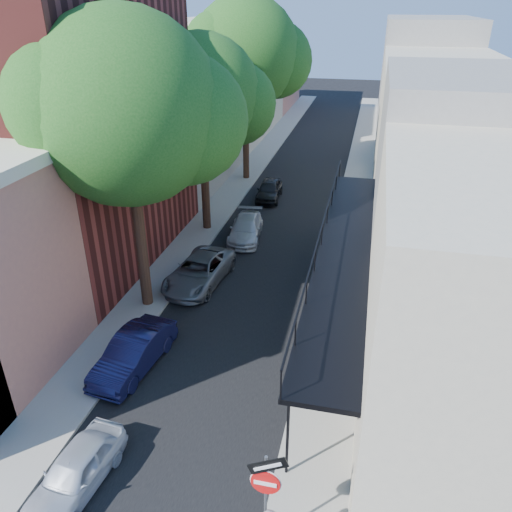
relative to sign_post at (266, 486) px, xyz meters
The scene contains 14 objects.
road_surface 29.27m from the sign_post, 96.21° to the left, with size 6.00×64.00×0.01m, color black.
sidewalk_left 29.96m from the sign_post, 103.85° to the left, with size 2.00×64.00×0.12m, color gray.
sidewalk_right 29.11m from the sign_post, 88.34° to the left, with size 2.00×64.00×0.12m, color gray.
buildings_left 30.59m from the sign_post, 114.15° to the left, with size 10.10×59.10×12.00m.
buildings_right 29.20m from the sign_post, 78.44° to the left, with size 9.80×55.00×10.00m.
sign_post is the anchor object (origin of this frame).
oak_near 12.77m from the sign_post, 125.09° to the left, with size 7.48×6.80×11.42m.
oak_mid 19.14m from the sign_post, 110.86° to the left, with size 6.60×6.00×10.20m.
oak_far 27.80m from the sign_post, 103.91° to the left, with size 7.70×7.00×11.90m.
parked_car_a 5.34m from the sign_post, behind, with size 1.32×3.28×1.12m, color #B5BDC9.
parked_car_b 7.87m from the sign_post, 137.73° to the left, with size 1.35×3.86×1.27m, color #111236.
parked_car_c 12.54m from the sign_post, 115.79° to the left, with size 2.05×4.44×1.23m, color slate.
parked_car_d 17.03m from the sign_post, 105.59° to the left, with size 1.59×3.91×1.13m, color #BBBBBF.
parked_car_e 22.98m from the sign_post, 101.46° to the left, with size 1.44×3.57×1.22m, color black.
Camera 1 is at (4.60, -6.19, 11.38)m, focal length 35.00 mm.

